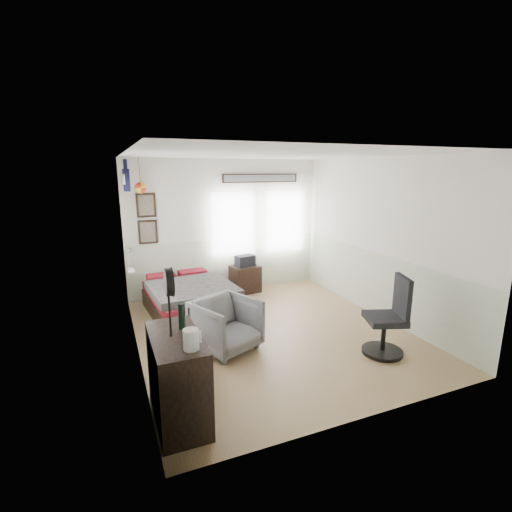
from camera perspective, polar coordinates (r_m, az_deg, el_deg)
The scene contains 12 objects.
ground_plane at distance 5.96m, azimuth 2.40°, elevation -11.61°, with size 4.00×4.50×0.01m, color #9B7A4D.
room_shell at distance 5.62m, azimuth 1.04°, elevation 4.15°, with size 4.02×4.52×2.71m.
wall_decor at distance 6.98m, azimuth -12.77°, elevation 9.62°, with size 3.55×1.32×1.44m.
bed at distance 6.61m, azimuth -10.21°, elevation -6.55°, with size 1.45×1.94×0.59m.
dresser at distance 4.01m, azimuth -11.97°, elevation -17.83°, with size 0.48×1.00×0.90m, color black.
armchair at distance 5.31m, azimuth -4.62°, elevation -10.50°, with size 0.79×0.81×0.74m, color slate.
nightstand at distance 7.72m, azimuth -1.69°, elevation -3.52°, with size 0.56×0.44×0.56m, color black.
task_chair at distance 5.45m, azimuth 19.78°, elevation -9.66°, with size 0.63×0.63×1.11m.
kettle at distance 3.48m, azimuth -9.95°, elevation -12.53°, with size 0.17×0.14×0.19m.
bottle at distance 3.89m, azimuth -11.36°, elevation -9.06°, with size 0.07×0.07×0.28m, color black.
stand_fan at distance 3.62m, azimuth -13.23°, elevation -4.12°, with size 0.08×0.29×0.70m.
black_bag at distance 7.61m, azimuth -1.71°, elevation -0.72°, with size 0.37×0.24×0.22m, color black.
Camera 1 is at (-2.28, -4.91, 2.50)m, focal length 26.00 mm.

